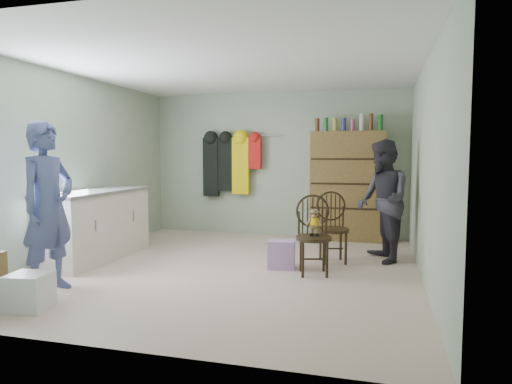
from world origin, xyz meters
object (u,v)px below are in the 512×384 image
(chair_far, at_px, (332,224))
(dresser, at_px, (348,185))
(counter, at_px, (96,225))
(chair_front, at_px, (314,230))

(chair_far, xyz_separation_m, dresser, (0.08, 1.60, 0.41))
(counter, relative_size, chair_front, 1.97)
(dresser, bearing_deg, chair_far, -93.03)
(chair_front, height_order, dresser, dresser)
(chair_front, relative_size, chair_far, 1.01)
(counter, relative_size, dresser, 0.90)
(chair_far, relative_size, dresser, 0.45)
(counter, distance_m, chair_front, 2.96)
(chair_front, xyz_separation_m, dresser, (0.24, 2.28, 0.39))
(chair_front, xyz_separation_m, chair_far, (0.15, 0.68, -0.03))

